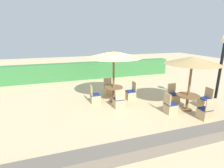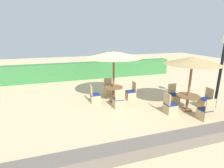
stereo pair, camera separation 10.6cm
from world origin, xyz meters
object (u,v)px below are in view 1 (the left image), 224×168
at_px(patio_chair_center_west, 95,98).
at_px(patio_chair_front_right_west, 170,107).
at_px(round_table_center, 114,90).
at_px(patio_chair_front_right_east, 205,102).
at_px(round_table_front_right, 188,98).
at_px(patio_chair_center_east, 131,94).
at_px(patio_chair_center_south, 119,102).
at_px(patio_chair_front_right_north, 173,97).
at_px(patio_chair_front_right_south, 205,113).
at_px(patio_chair_center_north, 109,90).
at_px(parasol_center, 114,55).
at_px(parasol_front_right, 192,61).
at_px(lamp_post, 222,58).

relative_size(patio_chair_center_west, patio_chair_front_right_west, 1.00).
bearing_deg(round_table_center, patio_chair_front_right_east, -29.38).
bearing_deg(round_table_center, round_table_front_right, -37.04).
distance_m(patio_chair_center_east, patio_chair_front_right_east, 3.54).
bearing_deg(patio_chair_front_right_west, patio_chair_center_south, -123.33).
bearing_deg(patio_chair_center_south, patio_chair_front_right_north, -4.57).
bearing_deg(patio_chair_front_right_north, patio_chair_center_south, -4.57).
distance_m(round_table_front_right, patio_chair_front_right_south, 1.02).
distance_m(patio_chair_front_right_east, patio_chair_front_right_south, 1.34).
xyz_separation_m(round_table_center, patio_chair_center_north, (0.04, 0.97, -0.30)).
bearing_deg(round_table_front_right, patio_chair_center_south, 157.00).
bearing_deg(patio_chair_center_east, parasol_center, 87.32).
height_order(patio_chair_front_right_east, patio_chair_front_right_west, same).
height_order(round_table_center, patio_chair_center_west, patio_chair_center_west).
distance_m(patio_chair_center_north, parasol_front_right, 4.60).
relative_size(patio_chair_center_south, patio_chair_front_right_east, 1.00).
xyz_separation_m(patio_chair_front_right_east, patio_chair_front_right_north, (-0.99, 1.01, 0.00)).
bearing_deg(parasol_center, parasol_front_right, -37.04).
height_order(parasol_front_right, patio_chair_front_right_east, parasol_front_right).
bearing_deg(patio_chair_front_right_north, round_table_front_right, 89.58).
height_order(round_table_center, parasol_front_right, parasol_front_right).
bearing_deg(lamp_post, patio_chair_center_east, 144.57).
bearing_deg(patio_chair_front_right_west, patio_chair_center_west, -127.89).
xyz_separation_m(parasol_center, patio_chair_front_right_west, (1.87, -2.17, -2.12)).
bearing_deg(lamp_post, patio_chair_center_north, 141.32).
distance_m(parasol_center, patio_chair_front_right_east, 4.85).
bearing_deg(patio_chair_front_right_north, patio_chair_center_east, -30.28).
distance_m(patio_chair_center_south, round_table_front_right, 3.12).
height_order(parasol_front_right, patio_chair_front_right_north, parasol_front_right).
distance_m(patio_chair_center_west, patio_chair_center_east, 1.92).
bearing_deg(patio_chair_center_south, patio_chair_center_north, 87.14).
distance_m(round_table_front_right, patio_chair_front_right_north, 1.02).
relative_size(patio_chair_center_south, patio_chair_front_right_south, 1.00).
xyz_separation_m(patio_chair_center_south, patio_chair_front_right_west, (1.92, -1.26, 0.00)).
bearing_deg(parasol_center, patio_chair_center_east, -2.68).
relative_size(round_table_center, parasol_front_right, 0.39).
relative_size(parasol_front_right, patio_chair_front_right_west, 2.61).
bearing_deg(patio_chair_front_right_north, lamp_post, 138.51).
bearing_deg(patio_chair_front_right_east, patio_chair_front_right_west, 90.70).
bearing_deg(patio_chair_center_north, lamp_post, 141.32).
relative_size(round_table_center, patio_chair_center_south, 1.02).
height_order(patio_chair_center_west, patio_chair_center_south, same).
bearing_deg(parasol_center, patio_chair_front_right_north, -21.93).
bearing_deg(patio_chair_front_right_east, lamp_post, -118.20).
height_order(parasol_center, round_table_front_right, parasol_center).
height_order(round_table_center, patio_chair_front_right_east, patio_chair_front_right_east).
bearing_deg(patio_chair_front_right_west, parasol_front_right, 93.02).
height_order(lamp_post, parasol_center, lamp_post).
distance_m(patio_chair_front_right_west, patio_chair_front_right_north, 1.40).
distance_m(patio_chair_center_west, round_table_front_right, 4.36).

